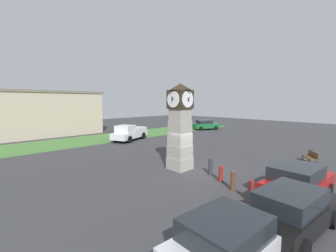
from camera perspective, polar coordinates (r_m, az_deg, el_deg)
The scene contains 14 objects.
ground_plane at distance 15.26m, azimuth 6.83°, elevation -11.14°, with size 87.20×87.20×0.00m, color #38383A.
clock_tower at distance 14.93m, azimuth 3.07°, elevation -0.22°, with size 1.62×1.71×5.72m.
bollard_near_tower at distance 11.17m, azimuth 20.51°, elevation -15.22°, with size 0.22×0.22×1.07m.
bollard_mid_row at distance 12.31m, azimuth 16.16°, elevation -13.06°, with size 0.25×0.25×1.06m.
bollard_far_row at distance 13.38m, azimuth 13.27°, elevation -11.64°, with size 0.25×0.25×0.95m.
bollard_end_row at distance 14.47m, azimuth 10.78°, elevation -9.87°, with size 0.30×0.30×1.11m.
car_navy_sedan at distance 7.11m, azimuth 15.34°, elevation -26.24°, with size 4.08×2.21×1.50m.
car_near_tower at distance 9.42m, azimuth 29.06°, elevation -18.11°, with size 4.47×2.21×1.57m.
car_by_building at distance 12.42m, azimuth 30.06°, elevation -12.12°, with size 4.37×2.22×1.63m.
car_far_lot at distance 36.63m, azimuth 9.53°, elevation 0.32°, with size 4.52×3.43×1.56m.
pickup_truck at distance 26.59m, azimuth -9.71°, elevation -1.64°, with size 5.41×3.73×1.85m.
bench at distance 19.68m, azimuth 32.52°, elevation -6.54°, with size 1.61×1.35×0.90m.
warehouse_blue_far at distance 34.38m, azimuth -32.23°, elevation 2.68°, with size 17.90×7.68×5.92m.
grass_verge_far at distance 27.28m, azimuth -22.93°, elevation -3.78°, with size 52.32×6.46×0.04m, color #477A38.
Camera 1 is at (-11.31, -9.18, 4.57)m, focal length 24.00 mm.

